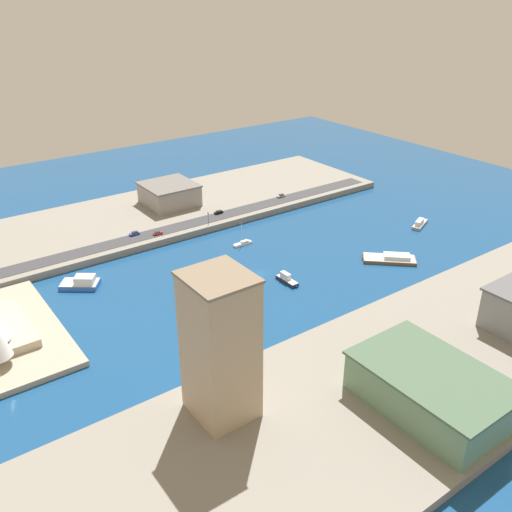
% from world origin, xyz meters
% --- Properties ---
extents(ground_plane, '(440.00, 440.00, 0.00)m').
position_xyz_m(ground_plane, '(0.00, 0.00, 0.00)').
color(ground_plane, navy).
extents(quay_west, '(70.00, 240.00, 3.15)m').
position_xyz_m(quay_west, '(-83.25, 0.00, 1.57)').
color(quay_west, gray).
rests_on(quay_west, ground_plane).
extents(quay_east, '(70.00, 240.00, 3.15)m').
position_xyz_m(quay_east, '(83.25, 0.00, 1.57)').
color(quay_east, gray).
rests_on(quay_east, ground_plane).
extents(road_strip, '(9.56, 228.00, 0.15)m').
position_xyz_m(road_strip, '(56.96, 0.00, 3.22)').
color(road_strip, '#38383D').
rests_on(road_strip, quay_east).
extents(yacht_sleek_gray, '(9.35, 15.19, 3.71)m').
position_xyz_m(yacht_sleek_gray, '(-6.55, -94.65, 1.34)').
color(yacht_sleek_gray, '#999EA3').
rests_on(yacht_sleek_gray, ground_plane).
extents(barge_flat_brown, '(21.87, 22.62, 3.22)m').
position_xyz_m(barge_flat_brown, '(-24.71, -53.15, 1.18)').
color(barge_flat_brown, brown).
rests_on(barge_flat_brown, ground_plane).
extents(catamaran_blue, '(15.50, 16.87, 4.83)m').
position_xyz_m(catamaran_blue, '(32.61, 65.17, 1.76)').
color(catamaran_blue, blue).
rests_on(catamaran_blue, ground_plane).
extents(water_taxi_orange, '(13.27, 6.72, 3.83)m').
position_xyz_m(water_taxi_orange, '(-27.75, 29.30, 1.47)').
color(water_taxi_orange, orange).
rests_on(water_taxi_orange, ground_plane).
extents(sailboat_small_white, '(2.48, 10.07, 11.53)m').
position_xyz_m(sailboat_small_white, '(27.19, -9.85, 0.83)').
color(sailboat_small_white, white).
rests_on(sailboat_small_white, ground_plane).
extents(patrol_launch_navy, '(12.11, 3.33, 3.88)m').
position_xyz_m(patrol_launch_navy, '(-12.96, -3.93, 1.32)').
color(patrol_launch_navy, '#1E284C').
rests_on(patrol_launch_navy, ground_plane).
extents(terminal_long_green, '(42.11, 27.61, 12.29)m').
position_xyz_m(terminal_long_green, '(-96.54, 12.71, 9.32)').
color(terminal_long_green, slate).
rests_on(terminal_long_green, quay_west).
extents(apartment_midrise_tan, '(17.51, 16.17, 42.37)m').
position_xyz_m(apartment_midrise_tan, '(-64.17, 60.28, 24.36)').
color(apartment_midrise_tan, tan).
rests_on(apartment_midrise_tan, quay_west).
extents(carpark_squat_concrete, '(26.75, 26.24, 11.25)m').
position_xyz_m(carpark_squat_concrete, '(87.49, -4.20, 8.80)').
color(carpark_squat_concrete, gray).
rests_on(carpark_squat_concrete, quay_east).
extents(pickup_red, '(2.02, 4.40, 1.45)m').
position_xyz_m(pickup_red, '(54.50, 19.86, 4.02)').
color(pickup_red, black).
rests_on(pickup_red, road_strip).
extents(hatchback_blue, '(2.03, 4.76, 1.65)m').
position_xyz_m(hatchback_blue, '(60.29, 29.01, 4.11)').
color(hatchback_blue, black).
rests_on(hatchback_blue, road_strip).
extents(sedan_silver, '(2.13, 4.81, 1.53)m').
position_xyz_m(sedan_silver, '(60.47, -58.87, 4.05)').
color(sedan_silver, black).
rests_on(sedan_silver, road_strip).
extents(suv_black, '(2.17, 4.68, 1.60)m').
position_xyz_m(suv_black, '(59.97, -17.67, 4.09)').
color(suv_black, black).
rests_on(suv_black, road_strip).
extents(traffic_light_waterfront, '(0.36, 0.36, 6.50)m').
position_xyz_m(traffic_light_waterfront, '(50.65, -5.73, 7.49)').
color(traffic_light_waterfront, black).
rests_on(traffic_light_waterfront, quay_east).
extents(park_tree_cluster, '(8.20, 11.62, 9.25)m').
position_xyz_m(park_tree_cluster, '(-88.94, 18.40, 9.60)').
color(park_tree_cluster, brown).
rests_on(park_tree_cluster, quay_west).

